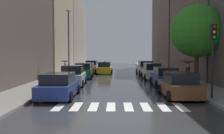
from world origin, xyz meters
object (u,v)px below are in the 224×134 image
(parked_car_left_third, at_px, (84,71))
(parked_car_right_fourth, at_px, (145,68))
(lamp_post_left, at_px, (69,38))
(parked_car_left_second, at_px, (73,76))
(parked_car_left_fourth, at_px, (87,69))
(traffic_light_right_corner, at_px, (213,45))
(parked_car_left_nearest, at_px, (59,86))
(pedestrian_near_tree, at_px, (65,65))
(parked_car_right_second, at_px, (165,77))
(parked_car_left_fifth, at_px, (92,66))
(taxi_midroad, at_px, (105,68))
(parked_car_right_third, at_px, (152,72))
(pedestrian_foreground, at_px, (188,67))
(parked_car_right_nearest, at_px, (179,86))
(street_tree_right, at_px, (197,31))

(parked_car_left_third, distance_m, parked_car_right_fourth, 9.60)
(lamp_post_left, bearing_deg, parked_car_left_third, -21.96)
(parked_car_left_second, bearing_deg, parked_car_left_fourth, -1.28)
(traffic_light_right_corner, xyz_separation_m, lamp_post_left, (-11.00, 14.13, 1.21))
(parked_car_left_nearest, distance_m, parked_car_left_third, 12.47)
(parked_car_right_fourth, height_order, traffic_light_right_corner, traffic_light_right_corner)
(parked_car_left_nearest, distance_m, traffic_light_right_corner, 9.60)
(parked_car_left_fourth, height_order, parked_car_right_fourth, parked_car_right_fourth)
(pedestrian_near_tree, bearing_deg, parked_car_left_second, -84.79)
(parked_car_left_second, distance_m, parked_car_right_second, 7.87)
(parked_car_left_fifth, distance_m, taxi_midroad, 5.32)
(parked_car_left_fourth, bearing_deg, parked_car_left_second, -177.56)
(parked_car_right_third, bearing_deg, taxi_midroad, 36.10)
(parked_car_left_nearest, height_order, parked_car_right_fourth, parked_car_right_fourth)
(parked_car_left_third, bearing_deg, parked_car_right_fourth, -53.60)
(parked_car_left_third, distance_m, parked_car_right_second, 10.29)
(parked_car_left_fifth, bearing_deg, parked_car_left_nearest, -177.24)
(parked_car_right_fourth, bearing_deg, parked_car_left_second, 146.62)
(parked_car_left_second, xyz_separation_m, parked_car_right_second, (7.87, -0.32, -0.06))
(parked_car_left_fourth, xyz_separation_m, parked_car_right_third, (7.74, -6.37, 0.08))
(parked_car_left_fourth, xyz_separation_m, pedestrian_foreground, (9.74, -13.11, 0.93))
(parked_car_left_fifth, distance_m, traffic_light_right_corner, 26.82)
(parked_car_left_fifth, bearing_deg, parked_car_right_nearest, -159.78)
(pedestrian_near_tree, relative_size, street_tree_right, 0.27)
(parked_car_right_fourth, bearing_deg, parked_car_left_nearest, 156.09)
(parked_car_right_fourth, bearing_deg, traffic_light_right_corner, -176.70)
(lamp_post_left, bearing_deg, traffic_light_right_corner, -52.11)
(parked_car_left_second, relative_size, parked_car_right_nearest, 1.01)
(parked_car_left_second, relative_size, parked_car_right_fourth, 0.90)
(lamp_post_left, bearing_deg, parked_car_left_fourth, 72.86)
(parked_car_right_nearest, height_order, parked_car_right_second, parked_car_right_nearest)
(parked_car_left_nearest, height_order, street_tree_right, street_tree_right)
(parked_car_left_second, bearing_deg, parked_car_left_fifth, -1.63)
(parked_car_left_second, bearing_deg, pedestrian_near_tree, 16.06)
(parked_car_left_second, bearing_deg, parked_car_left_third, -2.68)
(parked_car_right_second, bearing_deg, parked_car_left_fifth, 22.62)
(taxi_midroad, bearing_deg, parked_car_right_fourth, -97.34)
(parked_car_right_third, relative_size, street_tree_right, 0.63)
(pedestrian_foreground, xyz_separation_m, pedestrian_near_tree, (-11.48, 6.62, -0.09))
(parked_car_left_nearest, xyz_separation_m, pedestrian_foreground, (9.52, 5.18, 0.92))
(parked_car_left_second, bearing_deg, parked_car_right_third, -54.18)
(parked_car_right_fourth, xyz_separation_m, pedestrian_foreground, (1.99, -13.22, 0.82))
(parked_car_left_nearest, xyz_separation_m, parked_car_left_fifth, (-0.16, 24.06, 0.06))
(parked_car_right_nearest, height_order, traffic_light_right_corner, traffic_light_right_corner)
(pedestrian_near_tree, xyz_separation_m, lamp_post_left, (0.17, 1.39, 2.93))
(traffic_light_right_corner, bearing_deg, lamp_post_left, 127.89)
(pedestrian_foreground, relative_size, street_tree_right, 0.29)
(parked_car_left_second, height_order, traffic_light_right_corner, traffic_light_right_corner)
(parked_car_left_third, relative_size, taxi_midroad, 0.94)
(traffic_light_right_corner, bearing_deg, parked_car_right_second, 102.29)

